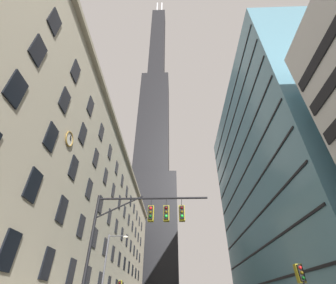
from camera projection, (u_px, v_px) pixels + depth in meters
station_building at (86, 225)px, 41.62m from camera, size 12.99×73.08×27.00m
dark_skyscraper at (153, 146)px, 120.79m from camera, size 23.60×23.60×234.60m
glass_office_midrise at (291, 177)px, 40.99m from camera, size 17.66×39.67×40.31m
traffic_signal_mast at (144, 224)px, 15.45m from camera, size 7.95×0.63×7.68m
traffic_light_near_right at (301, 276)px, 14.29m from camera, size 0.40×0.63×3.36m
street_lamppost at (108, 266)px, 22.67m from camera, size 2.14×0.32×7.40m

